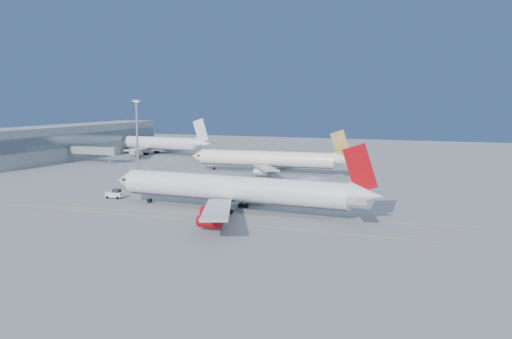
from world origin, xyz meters
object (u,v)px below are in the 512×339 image
airliner_third (152,143)px  pushback_tug (115,194)px  airliner_etihad (270,159)px  airliner_virgin (237,189)px  light_mast (137,130)px

airliner_third → pushback_tug: bearing=-58.6°
airliner_etihad → airliner_third: 87.35m
airliner_virgin → light_mast: 80.92m
airliner_third → light_mast: size_ratio=2.51×
airliner_etihad → pushback_tug: bearing=-110.1°
airliner_virgin → pushback_tug: airliner_virgin is taller
pushback_tug → light_mast: size_ratio=0.18×
airliner_virgin → light_mast: (-61.38, 51.70, 10.37)m
airliner_etihad → light_mast: size_ratio=2.34×
airliner_virgin → airliner_third: 146.60m
pushback_tug → light_mast: 55.17m
airliner_third → airliner_etihad: bearing=-24.9°
light_mast → airliner_etihad: bearing=22.7°
airliner_third → light_mast: (31.71, -61.55, 10.24)m
airliner_etihad → airliner_third: bearing=147.8°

